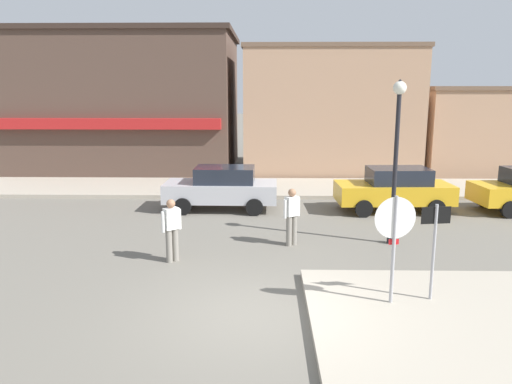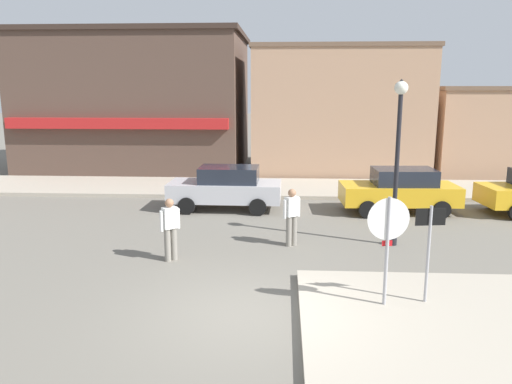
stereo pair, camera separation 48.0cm
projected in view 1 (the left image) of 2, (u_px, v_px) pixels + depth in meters
The scene contains 13 objects.
ground_plane at pixel (254, 315), 9.61m from camera, with size 160.00×160.00×0.00m, color #6B665B.
sidewalk_corner at pixel (482, 321), 9.22m from camera, with size 6.40×4.80×0.15m, color #A89E8C.
kerb_far at pixel (261, 188), 21.64m from camera, with size 80.00×4.00×0.15m, color #A89E8C.
stop_sign at pixel (394, 236), 9.58m from camera, with size 0.81×0.13×2.30m.
one_way_sign at pixel (434, 242), 9.77m from camera, with size 0.60×0.10×2.10m.
lamp_post at pixel (397, 139), 13.51m from camera, with size 0.36×0.36×4.54m.
parked_car_nearest at pixel (222, 188), 17.89m from camera, with size 4.03×1.94×1.56m.
parked_car_second at pixel (395, 189), 17.66m from camera, with size 4.07×2.01×1.56m.
pedestrian_crossing_near at pixel (292, 215), 13.76m from camera, with size 0.50×0.39×1.61m.
pedestrian_crossing_far at pixel (172, 228), 12.45m from camera, with size 0.48×0.42×1.61m.
building_corner_shop at pixel (131, 102), 27.00m from camera, with size 11.44×8.62×7.17m.
building_storefront_left_near at pixel (328, 111), 25.72m from camera, with size 8.72×5.47×6.36m.
building_storefront_left_mid at pixel (490, 127), 27.53m from camera, with size 8.97×8.03×4.41m.
Camera 1 is at (0.22, -8.93, 4.28)m, focal length 35.00 mm.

